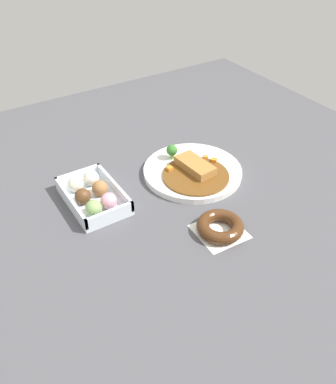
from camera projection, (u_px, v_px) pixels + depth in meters
ground_plane at (177, 202)px, 1.10m from camera, size 1.60×1.60×0.00m
curry_plate at (193, 171)px, 1.19m from camera, size 0.29×0.29×0.06m
donut_box at (93, 195)px, 1.09m from camera, size 0.21×0.14×0.06m
chocolate_ring_donut at (220, 227)px, 1.00m from camera, size 0.12×0.12×0.03m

